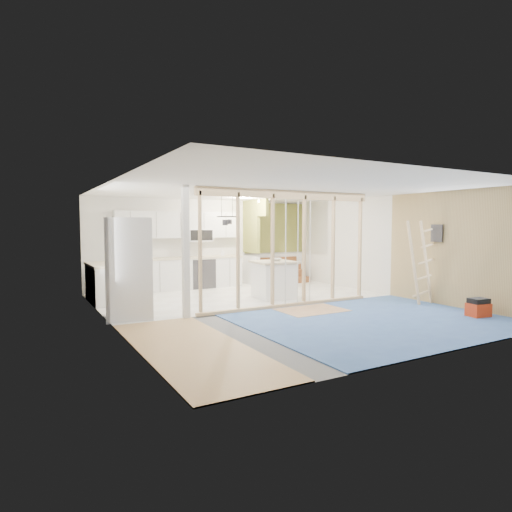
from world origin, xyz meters
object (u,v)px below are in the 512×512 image
toolbox (478,308)px  island (274,280)px  fridge (130,269)px  ladder (421,263)px

toolbox → island: bearing=131.0°
fridge → ladder: (6.14, -1.82, -0.00)m
island → fridge: bearing=-166.6°
fridge → island: (3.65, 0.56, -0.52)m
toolbox → ladder: ladder is taller
toolbox → ladder: bearing=95.7°
island → toolbox: bearing=-53.4°
island → ladder: bearing=-39.1°
fridge → toolbox: size_ratio=4.44×
fridge → island: 3.73m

